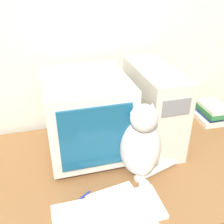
# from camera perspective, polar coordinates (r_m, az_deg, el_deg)

# --- Properties ---
(wall_back) EXTENTS (7.00, 0.05, 2.50)m
(wall_back) POSITION_cam_1_polar(r_m,az_deg,el_deg) (1.53, -0.95, 16.24)
(wall_back) COLOR beige
(wall_back) RESTS_ON ground_plane
(desk) EXTENTS (1.47, 0.86, 0.74)m
(desk) POSITION_cam_1_polar(r_m,az_deg,el_deg) (1.59, 4.10, -20.98)
(desk) COLOR brown
(desk) RESTS_ON ground_plane
(crt_monitor) EXTENTS (0.39, 0.44, 0.40)m
(crt_monitor) POSITION_cam_1_polar(r_m,az_deg,el_deg) (1.30, -5.45, -0.68)
(crt_monitor) COLOR beige
(crt_monitor) RESTS_ON desk
(computer_tower) EXTENTS (0.19, 0.47, 0.42)m
(computer_tower) POSITION_cam_1_polar(r_m,az_deg,el_deg) (1.39, 8.85, 1.21)
(computer_tower) COLOR beige
(computer_tower) RESTS_ON desk
(keyboard) EXTENTS (0.43, 0.17, 0.02)m
(keyboard) POSITION_cam_1_polar(r_m,az_deg,el_deg) (1.10, -0.72, -20.91)
(keyboard) COLOR silver
(keyboard) RESTS_ON desk
(cat) EXTENTS (0.30, 0.25, 0.38)m
(cat) POSITION_cam_1_polar(r_m,az_deg,el_deg) (1.17, 6.32, -7.30)
(cat) COLOR silver
(cat) RESTS_ON desk
(book_stack) EXTENTS (0.15, 0.20, 0.11)m
(book_stack) POSITION_cam_1_polar(r_m,az_deg,el_deg) (1.74, 20.76, -0.13)
(book_stack) COLOR beige
(book_stack) RESTS_ON desk
(pen) EXTENTS (0.13, 0.09, 0.01)m
(pen) POSITION_cam_1_polar(r_m,az_deg,el_deg) (1.15, -7.70, -18.81)
(pen) COLOR navy
(pen) RESTS_ON desk
(paper_sheet) EXTENTS (0.25, 0.32, 0.00)m
(paper_sheet) POSITION_cam_1_polar(r_m,az_deg,el_deg) (1.10, 2.31, -21.24)
(paper_sheet) COLOR white
(paper_sheet) RESTS_ON desk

